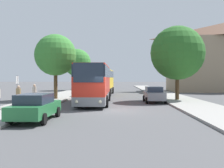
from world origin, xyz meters
The scene contains 13 objects.
ground_plane centered at (0.00, 0.00, 0.00)m, with size 300.00×300.00×0.00m, color #4C4C4F.
sidewalk_left centered at (-7.00, 0.00, 0.07)m, with size 4.00×120.00×0.15m, color gray.
sidewalk_right centered at (7.00, 0.00, 0.07)m, with size 4.00×120.00×0.15m, color gray.
bus_front centered at (-1.75, 5.15, 1.89)m, with size 2.80×10.40×3.55m.
bus_middle centered at (-1.81, 18.49, 1.89)m, with size 3.09×10.36×3.56m.
parked_car_left_curb centered at (-4.18, -4.52, 0.79)m, with size 2.03×4.65×1.51m.
parked_car_right_near centered at (3.95, 6.60, 0.80)m, with size 1.93×4.01×1.55m.
bus_stop_sign centered at (-7.58, 1.52, 1.67)m, with size 0.08×0.45×2.45m.
pedestrian_waiting_near centered at (-6.91, 0.01, 1.01)m, with size 0.36×0.36×1.71m.
pedestrian_waiting_far centered at (-6.73, 3.12, 1.02)m, with size 0.36×0.36×1.73m.
tree_left_near centered at (-6.40, 9.34, 4.89)m, with size 4.52×4.52×7.02m.
tree_left_far centered at (-7.62, 31.99, 5.40)m, with size 5.35×5.35×7.93m.
tree_right_near centered at (6.61, 8.43, 5.01)m, with size 5.62×5.62×7.67m.
Camera 1 is at (0.48, -19.07, 2.40)m, focal length 42.00 mm.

